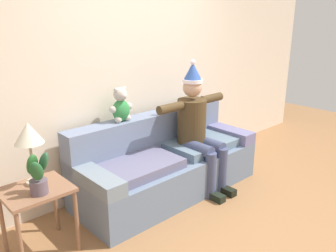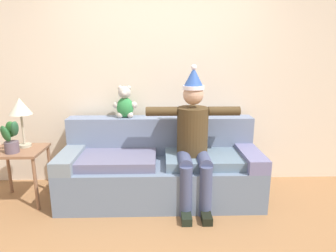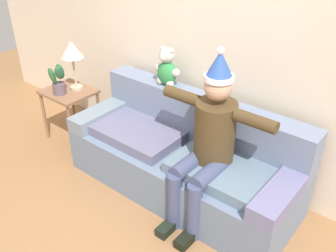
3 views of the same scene
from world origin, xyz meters
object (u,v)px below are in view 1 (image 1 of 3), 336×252
(potted_plant, at_px, (38,175))
(teddy_bear, at_px, (121,106))
(side_table, at_px, (37,199))
(table_lamp, at_px, (29,136))
(person_seated, at_px, (197,125))
(couch, at_px, (165,163))

(potted_plant, bearing_deg, teddy_bear, 21.73)
(side_table, relative_size, table_lamp, 1.11)
(person_seated, bearing_deg, teddy_bear, 151.42)
(couch, distance_m, potted_plant, 1.63)
(couch, distance_m, person_seated, 0.58)
(person_seated, height_order, table_lamp, person_seated)
(teddy_bear, bearing_deg, person_seated, -28.58)
(couch, xyz_separation_m, person_seated, (0.35, -0.17, 0.43))
(couch, distance_m, table_lamp, 1.68)
(teddy_bear, height_order, side_table, teddy_bear)
(person_seated, relative_size, potted_plant, 4.11)
(couch, bearing_deg, potted_plant, -172.54)
(couch, height_order, table_lamp, table_lamp)
(person_seated, bearing_deg, couch, 154.30)
(teddy_bear, bearing_deg, side_table, -162.89)
(person_seated, distance_m, table_lamp, 1.90)
(side_table, distance_m, potted_plant, 0.29)
(teddy_bear, distance_m, side_table, 1.31)
(couch, bearing_deg, table_lamp, -179.77)
(couch, bearing_deg, side_table, -176.32)
(table_lamp, relative_size, potted_plant, 1.49)
(table_lamp, distance_m, potted_plant, 0.33)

